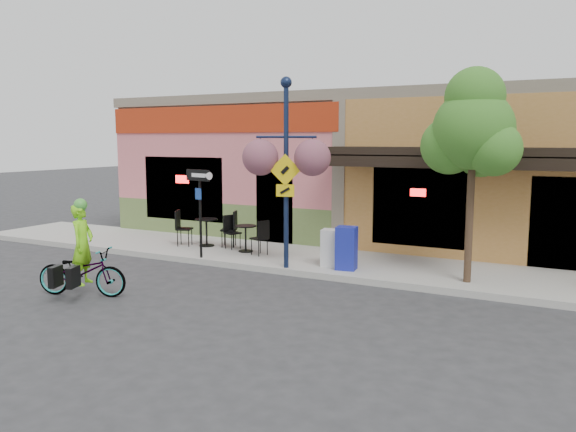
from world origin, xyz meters
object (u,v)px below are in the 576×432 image
at_px(cyclist_rider, 83,257).
at_px(one_way_sign, 200,214).
at_px(lamp_post, 286,174).
at_px(bicycle, 82,272).
at_px(newspaper_box_blue, 346,248).
at_px(newspaper_box_grey, 331,248).
at_px(building, 414,167).
at_px(street_tree, 472,175).

height_order(cyclist_rider, one_way_sign, one_way_sign).
distance_m(lamp_post, one_way_sign, 2.68).
xyz_separation_m(bicycle, one_way_sign, (0.33, 3.57, 0.78)).
xyz_separation_m(newspaper_box_blue, newspaper_box_grey, (-0.46, 0.14, -0.06)).
bearing_deg(cyclist_rider, bicycle, 71.63).
distance_m(building, street_tree, 6.90).
distance_m(one_way_sign, newspaper_box_blue, 3.86).
bearing_deg(building, street_tree, -65.65).
height_order(lamp_post, street_tree, street_tree).
height_order(cyclist_rider, lamp_post, lamp_post).
bearing_deg(street_tree, bicycle, -148.82).
relative_size(one_way_sign, newspaper_box_grey, 2.53).
bearing_deg(building, newspaper_box_grey, -92.81).
distance_m(bicycle, newspaper_box_blue, 5.76).
relative_size(lamp_post, one_way_sign, 1.96).
xyz_separation_m(lamp_post, one_way_sign, (-2.46, 0.01, -1.08)).
relative_size(cyclist_rider, one_way_sign, 0.72).
xyz_separation_m(building, newspaper_box_grey, (-0.31, -6.25, -1.66)).
bearing_deg(newspaper_box_grey, one_way_sign, -179.07).
distance_m(cyclist_rider, street_tree, 8.08).
distance_m(building, one_way_sign, 7.81).
distance_m(cyclist_rider, newspaper_box_grey, 5.52).
xyz_separation_m(bicycle, cyclist_rider, (0.05, 0.00, 0.32)).
bearing_deg(street_tree, newspaper_box_grey, 179.27).
height_order(one_way_sign, newspaper_box_grey, one_way_sign).
distance_m(one_way_sign, street_tree, 6.60).
bearing_deg(street_tree, building, 114.35).
relative_size(one_way_sign, newspaper_box_blue, 2.24).
height_order(newspaper_box_blue, street_tree, street_tree).
relative_size(newspaper_box_blue, newspaper_box_grey, 1.13).
bearing_deg(one_way_sign, street_tree, 18.44).
height_order(building, lamp_post, lamp_post).
bearing_deg(building, newspaper_box_blue, -88.66).
bearing_deg(building, cyclist_rider, -110.63).
xyz_separation_m(lamp_post, newspaper_box_blue, (1.33, 0.46, -1.70)).
bearing_deg(cyclist_rider, building, -39.00).
relative_size(building, street_tree, 4.04).
xyz_separation_m(lamp_post, newspaper_box_grey, (0.87, 0.60, -1.76)).
relative_size(building, bicycle, 9.77).
distance_m(newspaper_box_blue, street_tree, 3.22).
bearing_deg(newspaper_box_grey, newspaper_box_blue, -26.31).
bearing_deg(one_way_sign, newspaper_box_grey, 23.65).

